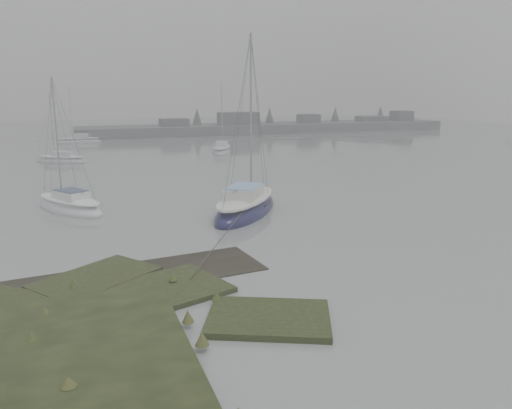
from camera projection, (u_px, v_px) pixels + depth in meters
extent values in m
plane|color=slate|center=(129.00, 170.00, 42.09)|extent=(160.00, 160.00, 0.00)
cube|color=#4C4F51|center=(272.00, 128.00, 80.02)|extent=(60.00, 8.00, 1.60)
cube|color=#424247|center=(174.00, 126.00, 73.51)|extent=(4.00, 3.00, 2.20)
cube|color=#424247|center=(238.00, 122.00, 76.81)|extent=(6.00, 3.00, 3.00)
cube|color=#424247|center=(308.00, 122.00, 80.93)|extent=(3.00, 3.00, 2.50)
cube|color=#424247|center=(372.00, 122.00, 85.05)|extent=(5.00, 3.00, 2.00)
cube|color=#424247|center=(401.00, 119.00, 86.99)|extent=(3.00, 3.00, 2.80)
cone|color=#384238|center=(197.00, 119.00, 76.51)|extent=(2.00, 2.00, 3.50)
cone|color=#384238|center=(270.00, 118.00, 80.58)|extent=(2.00, 2.00, 3.50)
cone|color=#384238|center=(335.00, 117.00, 84.64)|extent=(2.00, 2.00, 3.50)
cone|color=#384238|center=(380.00, 116.00, 87.69)|extent=(2.00, 2.00, 3.50)
ellipsoid|color=#111239|center=(246.00, 211.00, 27.02)|extent=(6.29, 7.16, 1.75)
ellipsoid|color=silver|center=(246.00, 198.00, 26.87)|extent=(5.35, 6.13, 0.49)
cube|color=silver|center=(244.00, 192.00, 26.48)|extent=(2.74, 2.90, 0.52)
cube|color=#7CA8D3|center=(244.00, 186.00, 26.42)|extent=(2.53, 2.68, 0.08)
cylinder|color=#939399|center=(251.00, 113.00, 26.73)|extent=(0.11, 0.11, 8.25)
cylinder|color=#939399|center=(243.00, 187.00, 26.23)|extent=(1.84, 2.34, 0.09)
ellipsoid|color=silver|center=(70.00, 209.00, 27.60)|extent=(4.44, 5.67, 1.34)
ellipsoid|color=white|center=(69.00, 200.00, 27.48)|extent=(3.76, 4.88, 0.38)
cube|color=white|center=(71.00, 194.00, 27.27)|extent=(2.00, 2.24, 0.40)
cube|color=#1C294D|center=(71.00, 190.00, 27.22)|extent=(1.85, 2.06, 0.06)
cylinder|color=#939399|center=(57.00, 136.00, 27.15)|extent=(0.09, 0.09, 6.33)
cylinder|color=#939399|center=(72.00, 191.00, 27.12)|extent=(1.22, 1.93, 0.07)
ellipsoid|color=#ABB0B6|center=(61.00, 162.00, 46.08)|extent=(4.95, 3.82, 1.17)
ellipsoid|color=white|center=(61.00, 157.00, 45.98)|extent=(4.26, 3.23, 0.33)
cube|color=white|center=(63.00, 154.00, 45.88)|extent=(1.95, 1.73, 0.34)
cube|color=silver|center=(63.00, 152.00, 45.83)|extent=(1.80, 1.60, 0.06)
cylinder|color=#939399|center=(52.00, 124.00, 45.42)|extent=(0.08, 0.08, 5.51)
cylinder|color=#939399|center=(64.00, 152.00, 45.81)|extent=(1.69, 1.04, 0.06)
ellipsoid|color=#A3A6AC|center=(222.00, 152.00, 53.30)|extent=(3.84, 5.90, 1.36)
ellipsoid|color=white|center=(222.00, 147.00, 53.18)|extent=(3.22, 5.09, 0.39)
cube|color=white|center=(221.00, 144.00, 52.87)|extent=(1.84, 2.24, 0.40)
cube|color=#B3B9BF|center=(221.00, 142.00, 52.82)|extent=(1.71, 2.06, 0.06)
cylinder|color=#939399|center=(222.00, 113.00, 53.10)|extent=(0.09, 0.09, 6.42)
cylinder|color=#939399|center=(221.00, 142.00, 52.66)|extent=(0.92, 2.11, 0.07)
ellipsoid|color=silver|center=(79.00, 143.00, 63.04)|extent=(5.45, 1.99, 1.31)
ellipsoid|color=silver|center=(79.00, 138.00, 62.92)|extent=(4.75, 1.60, 0.37)
cube|color=silver|center=(80.00, 136.00, 62.94)|extent=(1.89, 1.23, 0.38)
cube|color=#B8BDC4|center=(80.00, 134.00, 62.89)|extent=(1.74, 1.14, 0.06)
cylinder|color=#939399|center=(71.00, 112.00, 61.92)|extent=(0.08, 0.08, 6.16)
cylinder|color=#939399|center=(82.00, 134.00, 62.95)|extent=(2.16, 0.16, 0.07)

